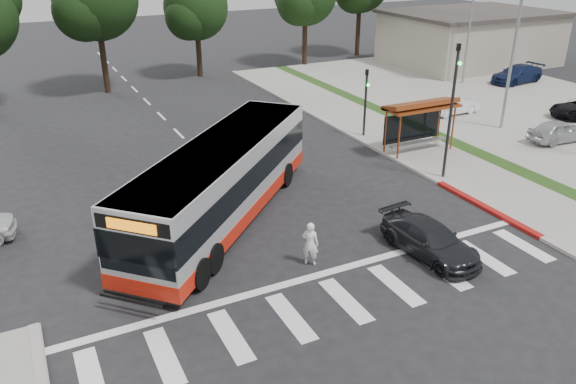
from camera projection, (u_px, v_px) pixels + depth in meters
ground at (279, 234)px, 22.34m from camera, size 140.00×140.00×0.00m
sidewalk_east at (388, 135)px, 33.28m from camera, size 4.00×40.00×0.12m
curb_east at (360, 140)px, 32.47m from camera, size 0.30×40.00×0.15m
curb_east_red at (486, 208)px, 24.32m from camera, size 0.32×6.00×0.15m
parking_lot at (510, 103)px, 39.78m from camera, size 18.00×36.00×0.10m
commercial_building at (470, 39)px, 51.50m from camera, size 14.00×10.00×4.40m
building_roof_cap at (473, 13)px, 50.52m from camera, size 14.60×10.60×0.30m
crosswalk_ladder at (346, 300)px, 18.26m from camera, size 18.00×2.60×0.01m
bus_shelter at (420, 110)px, 29.89m from camera, size 4.20×1.60×2.86m
traffic_signal_ne_tall at (452, 101)px, 25.83m from camera, size 0.18×0.37×6.50m
traffic_signal_ne_short at (366, 96)px, 32.11m from camera, size 0.18×0.37×4.00m
lot_light_front at (517, 30)px, 32.06m from camera, size 1.90×0.35×9.01m
lot_light_mid at (472, 7)px, 42.64m from camera, size 1.90×0.35×9.01m
tree_north_b at (196, 6)px, 45.30m from camera, size 5.72×5.33×8.43m
transit_bus at (223, 183)px, 22.84m from camera, size 11.04×11.08×3.32m
pedestrian at (310, 244)px, 19.96m from camera, size 0.72×0.70×1.67m
dark_sedan at (430, 239)px, 20.68m from camera, size 2.10×4.39×1.23m
parked_car_0 at (559, 131)px, 31.85m from camera, size 3.80×1.74×1.26m
parked_car_1 at (453, 105)px, 36.86m from camera, size 3.69×1.38×1.20m
parked_car_3 at (517, 74)px, 44.79m from camera, size 4.93×2.45×1.38m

